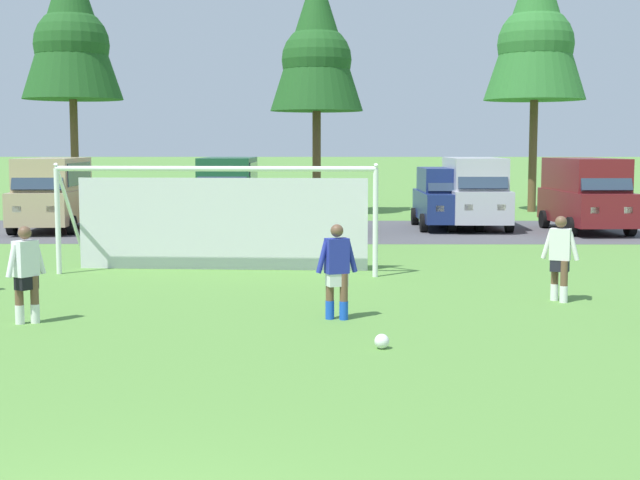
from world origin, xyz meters
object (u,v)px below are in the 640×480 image
(player_trailing_back, at_px, (337,272))
(parked_car_slot_left, at_px, (145,204))
(soccer_ball, at_px, (382,341))
(player_striker_near, at_px, (26,275))
(parked_car_slot_center_left, at_px, (228,191))
(player_winger_right, at_px, (560,259))
(parked_car_slot_far_left, at_px, (53,192))
(soccer_goal, at_px, (221,216))
(parked_car_slot_center_right, at_px, (446,197))
(parked_car_slot_center, at_px, (321,208))
(parked_car_slot_right, at_px, (474,191))
(parked_car_slot_far_right, at_px, (586,193))

(player_trailing_back, xyz_separation_m, parked_car_slot_left, (-6.64, 16.65, 0.05))
(soccer_ball, xyz_separation_m, player_trailing_back, (-0.64, 2.23, 0.71))
(player_striker_near, distance_m, parked_car_slot_center_left, 17.57)
(player_winger_right, distance_m, parked_car_slot_far_left, 19.94)
(soccer_goal, xyz_separation_m, parked_car_slot_center_left, (-1.04, 11.10, 0.05))
(player_winger_right, height_order, parked_car_slot_far_left, parked_car_slot_far_left)
(parked_car_slot_center_left, bearing_deg, parked_car_slot_center_right, -1.04)
(soccer_goal, height_order, parked_car_slot_left, soccer_goal)
(soccer_goal, bearing_deg, parked_car_slot_center_left, 95.36)
(parked_car_slot_left, distance_m, parked_car_slot_center, 6.50)
(parked_car_slot_left, xyz_separation_m, parked_car_slot_right, (11.71, 0.31, 0.47))
(player_trailing_back, distance_m, parked_car_slot_center_left, 17.51)
(parked_car_slot_far_left, relative_size, parked_car_slot_center, 1.14)
(player_trailing_back, height_order, parked_car_slot_far_right, parked_car_slot_far_right)
(parked_car_slot_right, bearing_deg, parked_car_slot_left, -178.50)
(parked_car_slot_far_left, bearing_deg, parked_car_slot_left, 11.77)
(parked_car_slot_far_left, bearing_deg, player_trailing_back, -58.73)
(soccer_goal, bearing_deg, parked_car_slot_far_right, 40.42)
(parked_car_slot_center_right, xyz_separation_m, parked_car_slot_right, (1.00, -0.00, 0.23))
(parked_car_slot_far_right, bearing_deg, player_trailing_back, -118.96)
(parked_car_slot_center_left, xyz_separation_m, parked_car_slot_center, (3.36, -2.16, -0.47))
(parked_car_slot_center_left, height_order, parked_car_slot_right, same)
(player_winger_right, relative_size, parked_car_slot_far_right, 0.33)
(parked_car_slot_center_right, height_order, parked_car_slot_right, parked_car_slot_right)
(player_striker_near, relative_size, parked_car_slot_far_right, 0.33)
(player_striker_near, bearing_deg, parked_car_slot_far_left, 105.45)
(player_trailing_back, xyz_separation_m, parked_car_slot_right, (5.07, 16.96, 0.52))
(soccer_ball, xyz_separation_m, parked_car_slot_right, (4.43, 19.19, 1.23))
(parked_car_slot_right, bearing_deg, parked_car_slot_center_left, 179.07)
(soccer_goal, bearing_deg, parked_car_slot_far_left, 125.09)
(parked_car_slot_center_left, relative_size, parked_car_slot_right, 1.00)
(player_winger_right, bearing_deg, player_trailing_back, -157.00)
(player_winger_right, height_order, parked_car_slot_center_left, parked_car_slot_center_left)
(player_striker_near, relative_size, parked_car_slot_center_right, 0.35)
(player_striker_near, relative_size, parked_car_slot_left, 0.38)
(player_trailing_back, xyz_separation_m, parked_car_slot_center_left, (-3.73, 17.10, 0.52))
(soccer_goal, height_order, player_winger_right, soccer_goal)
(player_winger_right, height_order, parked_car_slot_far_right, parked_car_slot_far_right)
(parked_car_slot_left, distance_m, parked_car_slot_center_left, 2.98)
(soccer_goal, relative_size, parked_car_slot_center_left, 1.56)
(parked_car_slot_far_left, relative_size, parked_car_slot_center_left, 1.02)
(soccer_ball, bearing_deg, parked_car_slot_center_left, 102.75)
(parked_car_slot_far_right, bearing_deg, parked_car_slot_left, 176.41)
(parked_car_slot_center_left, xyz_separation_m, parked_car_slot_far_right, (12.42, -1.41, 0.00))
(parked_car_slot_center, distance_m, parked_car_slot_far_right, 9.10)
(soccer_ball, distance_m, soccer_goal, 8.96)
(player_striker_near, height_order, parked_car_slot_far_left, parked_car_slot_far_left)
(parked_car_slot_center_left, bearing_deg, soccer_ball, -77.25)
(soccer_goal, relative_size, parked_car_slot_center, 1.75)
(parked_car_slot_center_right, bearing_deg, parked_car_slot_right, -0.09)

